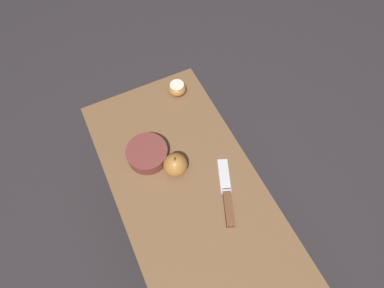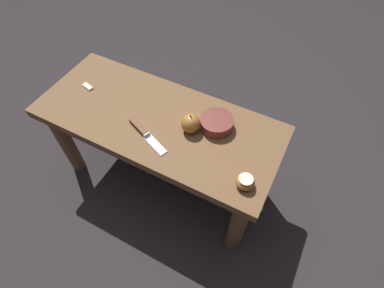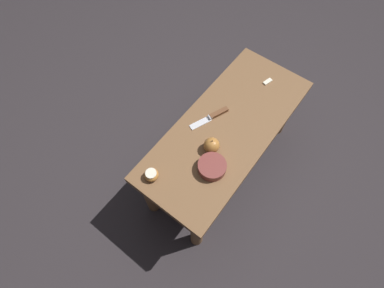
# 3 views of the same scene
# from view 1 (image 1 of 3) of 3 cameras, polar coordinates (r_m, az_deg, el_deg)

# --- Properties ---
(ground_plane) EXTENTS (8.00, 8.00, 0.00)m
(ground_plane) POSITION_cam_1_polar(r_m,az_deg,el_deg) (1.37, 1.01, -17.84)
(ground_plane) COLOR #2D282B
(wooden_bench) EXTENTS (1.02, 0.43, 0.47)m
(wooden_bench) POSITION_cam_1_polar(r_m,az_deg,el_deg) (1.00, 1.36, -13.92)
(wooden_bench) COLOR brown
(wooden_bench) RESTS_ON ground_plane
(knife) EXTENTS (0.21, 0.11, 0.02)m
(knife) POSITION_cam_1_polar(r_m,az_deg,el_deg) (0.92, 6.79, -10.62)
(knife) COLOR silver
(knife) RESTS_ON wooden_bench
(apple_whole) EXTENTS (0.08, 0.08, 0.08)m
(apple_whole) POSITION_cam_1_polar(r_m,az_deg,el_deg) (0.92, -3.19, -4.01)
(apple_whole) COLOR #B27233
(apple_whole) RESTS_ON wooden_bench
(apple_cut) EXTENTS (0.07, 0.07, 0.04)m
(apple_cut) POSITION_cam_1_polar(r_m,az_deg,el_deg) (1.09, -2.86, 10.53)
(apple_cut) COLOR #B27233
(apple_cut) RESTS_ON wooden_bench
(bowl) EXTENTS (0.13, 0.13, 0.04)m
(bowl) POSITION_cam_1_polar(r_m,az_deg,el_deg) (0.96, -8.49, -1.82)
(bowl) COLOR brown
(bowl) RESTS_ON wooden_bench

